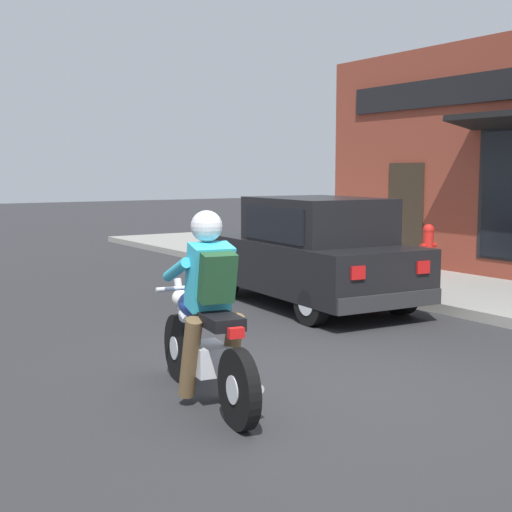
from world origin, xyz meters
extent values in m
plane|color=#2B2B2D|center=(0.00, 0.00, 0.00)|extent=(80.00, 80.00, 0.00)
cube|color=gray|center=(4.73, 3.00, 0.07)|extent=(2.60, 22.00, 0.14)
cube|color=#2D2319|center=(6.01, 5.16, 1.05)|extent=(0.04, 0.90, 2.10)
cylinder|color=black|center=(-0.97, 1.05, 0.31)|extent=(0.19, 0.63, 0.62)
cylinder|color=silver|center=(-0.97, 1.05, 0.31)|extent=(0.15, 0.23, 0.22)
cylinder|color=black|center=(-1.18, -0.34, 0.31)|extent=(0.19, 0.63, 0.62)
cylinder|color=silver|center=(-1.18, -0.34, 0.31)|extent=(0.15, 0.23, 0.22)
cube|color=silver|center=(-1.08, 0.31, 0.39)|extent=(0.34, 0.44, 0.24)
ellipsoid|color=#1E3899|center=(-1.05, 0.55, 0.80)|extent=(0.37, 0.56, 0.24)
cube|color=black|center=(-1.12, 0.08, 0.76)|extent=(0.34, 0.59, 0.10)
cylinder|color=silver|center=(-0.99, 0.95, 0.62)|extent=(0.12, 0.33, 0.68)
cylinder|color=silver|center=(-1.00, 0.83, 0.91)|extent=(0.56, 0.12, 0.04)
sphere|color=silver|center=(-0.98, 1.00, 0.79)|extent=(0.16, 0.16, 0.16)
cylinder|color=silver|center=(-0.98, -0.11, 0.29)|extent=(0.16, 0.56, 0.08)
cube|color=red|center=(-1.17, -0.29, 0.73)|extent=(0.13, 0.08, 0.08)
cylinder|color=brown|center=(-1.27, 0.26, 0.43)|extent=(0.19, 0.37, 0.71)
cylinder|color=brown|center=(-0.91, 0.21, 0.43)|extent=(0.19, 0.37, 0.71)
cube|color=#33B2D1|center=(-1.09, 0.26, 1.08)|extent=(0.39, 0.37, 0.57)
cylinder|color=#33B2D1|center=(-1.25, 0.52, 1.12)|extent=(0.17, 0.53, 0.26)
cylinder|color=#33B2D1|center=(-0.86, 0.46, 1.12)|extent=(0.17, 0.53, 0.26)
sphere|color=silver|center=(-1.08, 0.32, 1.49)|extent=(0.26, 0.26, 0.26)
cube|color=#1E4728|center=(-1.11, 0.10, 1.10)|extent=(0.31, 0.28, 0.42)
cylinder|color=black|center=(1.68, 4.65, 0.30)|extent=(0.22, 0.61, 0.60)
cylinder|color=silver|center=(1.68, 4.65, 0.30)|extent=(0.22, 0.34, 0.33)
cylinder|color=black|center=(3.12, 4.55, 0.30)|extent=(0.22, 0.61, 0.60)
cylinder|color=silver|center=(3.12, 4.55, 0.30)|extent=(0.22, 0.34, 0.33)
cylinder|color=black|center=(1.51, 2.26, 0.30)|extent=(0.22, 0.61, 0.60)
cylinder|color=silver|center=(1.51, 2.26, 0.30)|extent=(0.22, 0.34, 0.33)
cylinder|color=black|center=(2.95, 2.16, 0.30)|extent=(0.22, 0.61, 0.60)
cylinder|color=silver|center=(2.95, 2.16, 0.30)|extent=(0.22, 0.34, 0.33)
cube|color=black|center=(2.31, 3.41, 0.60)|extent=(1.90, 3.81, 0.70)
cube|color=black|center=(2.30, 3.16, 1.24)|extent=(1.57, 2.00, 0.66)
cube|color=black|center=(2.36, 4.02, 1.19)|extent=(1.35, 0.44, 0.51)
cube|color=black|center=(1.57, 3.21, 1.22)|extent=(0.14, 1.52, 0.46)
cube|color=black|center=(3.02, 3.10, 1.22)|extent=(0.14, 1.52, 0.46)
cube|color=silver|center=(1.94, 5.30, 0.72)|extent=(0.24, 0.06, 0.14)
cube|color=red|center=(1.67, 1.59, 0.74)|extent=(0.20, 0.05, 0.16)
cube|color=silver|center=(2.95, 5.22, 0.72)|extent=(0.24, 0.06, 0.14)
cube|color=red|center=(2.69, 1.51, 0.74)|extent=(0.20, 0.05, 0.16)
cube|color=#28282B|center=(2.44, 5.23, 0.35)|extent=(1.61, 0.23, 0.20)
cube|color=#28282B|center=(2.18, 1.58, 0.35)|extent=(1.61, 0.23, 0.20)
cylinder|color=red|center=(5.44, 4.02, 0.22)|extent=(0.24, 0.24, 0.16)
cylinder|color=red|center=(5.44, 4.02, 0.59)|extent=(0.18, 0.18, 0.58)
sphere|color=red|center=(5.44, 4.02, 0.92)|extent=(0.20, 0.20, 0.20)
cylinder|color=red|center=(5.31, 4.02, 0.64)|extent=(0.10, 0.08, 0.08)
cylinder|color=red|center=(5.57, 4.02, 0.64)|extent=(0.10, 0.08, 0.08)
camera|label=1|loc=(-3.91, -4.75, 1.93)|focal=50.00mm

